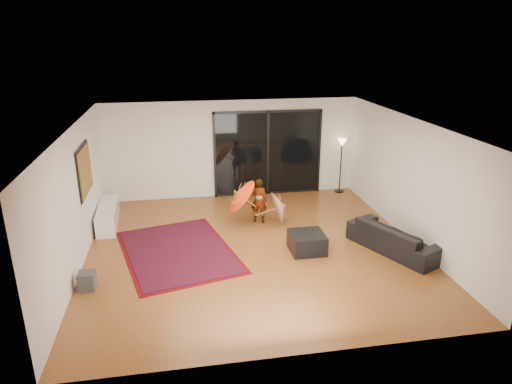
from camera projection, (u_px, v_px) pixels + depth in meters
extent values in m
plane|color=#9D612B|center=(254.00, 249.00, 9.85)|extent=(7.00, 7.00, 0.00)
plane|color=white|center=(253.00, 125.00, 8.95)|extent=(7.00, 7.00, 0.00)
plane|color=silver|center=(232.00, 149.00, 12.65)|extent=(7.00, 0.00, 7.00)
plane|color=silver|center=(297.00, 273.00, 6.15)|extent=(7.00, 0.00, 7.00)
plane|color=silver|center=(76.00, 200.00, 8.83)|extent=(0.00, 7.00, 7.00)
plane|color=silver|center=(411.00, 181.00, 9.97)|extent=(0.00, 7.00, 7.00)
cube|color=black|center=(268.00, 153.00, 12.84)|extent=(3.00, 0.04, 2.40)
cube|color=black|center=(268.00, 112.00, 12.43)|extent=(3.06, 0.06, 0.06)
cube|color=black|center=(268.00, 192.00, 13.21)|extent=(3.06, 0.06, 0.06)
cube|color=black|center=(268.00, 153.00, 12.82)|extent=(0.06, 0.06, 2.40)
cube|color=black|center=(84.00, 170.00, 9.66)|extent=(0.02, 1.28, 1.08)
cube|color=#255220|center=(85.00, 170.00, 9.67)|extent=(0.03, 1.18, 0.98)
cube|color=white|center=(108.00, 215.00, 11.02)|extent=(0.51, 1.74, 0.48)
cube|color=#424244|center=(87.00, 281.00, 8.26)|extent=(0.30, 0.30, 0.33)
cube|color=#50060C|center=(178.00, 251.00, 9.71)|extent=(2.82, 3.45, 0.01)
cube|color=#5E0909|center=(178.00, 251.00, 9.71)|extent=(2.63, 3.26, 0.02)
imported|color=black|center=(395.00, 237.00, 9.67)|extent=(1.61, 2.23, 0.61)
cube|color=black|center=(307.00, 242.00, 9.67)|extent=(0.72, 0.72, 0.41)
cylinder|color=black|center=(339.00, 191.00, 13.37)|extent=(0.27, 0.27, 0.03)
cylinder|color=black|center=(341.00, 168.00, 13.13)|extent=(0.03, 0.03, 1.45)
cone|color=#FFD899|center=(342.00, 143.00, 12.89)|extent=(0.27, 0.27, 0.21)
imported|color=#999999|center=(259.00, 201.00, 11.05)|extent=(0.47, 0.39, 1.11)
cone|color=#F6380C|center=(237.00, 196.00, 10.86)|extent=(0.72, 0.92, 0.81)
cylinder|color=#A68547|center=(237.00, 209.00, 10.97)|extent=(0.40, 0.02, 0.34)
cylinder|color=#A68547|center=(236.00, 192.00, 10.82)|extent=(0.05, 0.02, 0.05)
cone|color=white|center=(284.00, 203.00, 11.03)|extent=(0.41, 0.82, 0.84)
cylinder|color=#A68547|center=(284.00, 217.00, 11.15)|extent=(0.53, 0.02, 0.18)
cylinder|color=#A68547|center=(284.00, 199.00, 10.99)|extent=(0.05, 0.02, 0.04)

